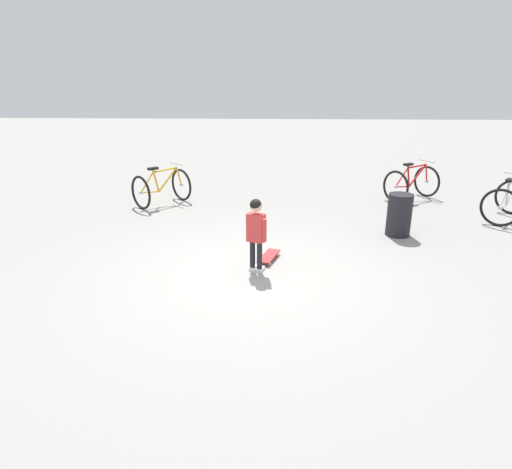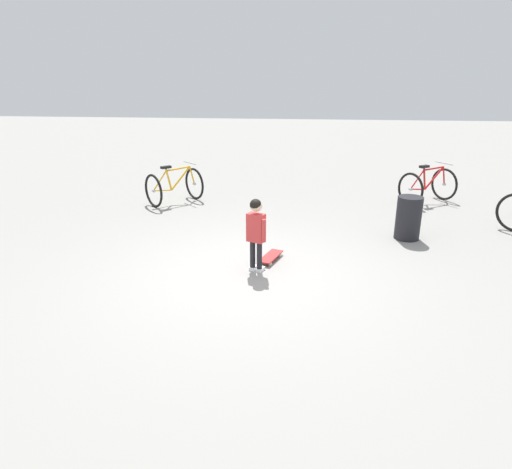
% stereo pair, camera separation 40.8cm
% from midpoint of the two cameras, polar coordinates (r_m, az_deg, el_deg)
% --- Properties ---
extents(ground_plane, '(50.00, 50.00, 0.00)m').
position_cam_midpoint_polar(ground_plane, '(6.20, -3.02, -5.39)').
color(ground_plane, gray).
extents(child_person, '(0.29, 0.33, 1.06)m').
position_cam_midpoint_polar(child_person, '(6.13, -1.90, 0.92)').
color(child_person, black).
rests_on(child_person, ground).
extents(skateboard, '(0.35, 0.59, 0.07)m').
position_cam_midpoint_polar(skateboard, '(6.72, -0.09, -2.82)').
color(skateboard, '#B22D2D').
rests_on(skateboard, ground).
extents(bicycle_near, '(1.28, 1.19, 0.85)m').
position_cam_midpoint_polar(bicycle_near, '(10.53, 18.26, 6.28)').
color(bicycle_near, black).
rests_on(bicycle_near, ground).
extents(bicycle_mid, '(1.22, 1.28, 0.85)m').
position_cam_midpoint_polar(bicycle_mid, '(9.68, 28.48, 3.79)').
color(bicycle_mid, black).
rests_on(bicycle_mid, ground).
extents(bicycle_far, '(1.25, 1.27, 0.85)m').
position_cam_midpoint_polar(bicycle_far, '(9.84, -13.15, 5.87)').
color(bicycle_far, black).
rests_on(bicycle_far, ground).
extents(trash_bin, '(0.42, 0.42, 0.73)m').
position_cam_midpoint_polar(trash_bin, '(8.01, 16.48, 2.41)').
color(trash_bin, black).
rests_on(trash_bin, ground).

